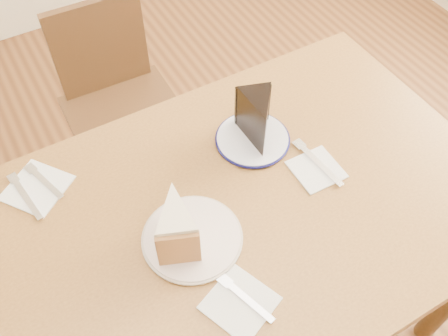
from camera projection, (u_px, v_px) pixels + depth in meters
ground at (239, 324)px, 1.74m from camera, size 4.00×4.00×0.00m
table at (245, 227)px, 1.23m from camera, size 1.20×0.80×0.75m
chair_far at (120, 104)px, 1.80m from camera, size 0.40×0.40×0.78m
plate_cream at (192, 238)px, 1.09m from camera, size 0.21×0.21×0.01m
plate_navy at (253, 139)px, 1.27m from camera, size 0.18×0.18×0.01m
carrot_cake at (176, 222)px, 1.05m from camera, size 0.12×0.14×0.10m
chocolate_cake at (258, 122)px, 1.21m from camera, size 0.12×0.14×0.12m
napkin_cream at (240, 303)px, 1.00m from camera, size 0.16×0.16×0.00m
napkin_navy at (316, 169)px, 1.21m from camera, size 0.12×0.12×0.00m
napkin_spare at (37, 188)px, 1.18m from camera, size 0.18×0.18×0.00m
fork_cream at (246, 299)px, 1.00m from camera, size 0.06×0.14×0.00m
knife_navy at (318, 163)px, 1.22m from camera, size 0.03×0.17×0.00m
fork_spare at (45, 181)px, 1.18m from camera, size 0.06×0.14×0.00m
knife_spare at (25, 196)px, 1.16m from camera, size 0.04×0.16×0.00m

